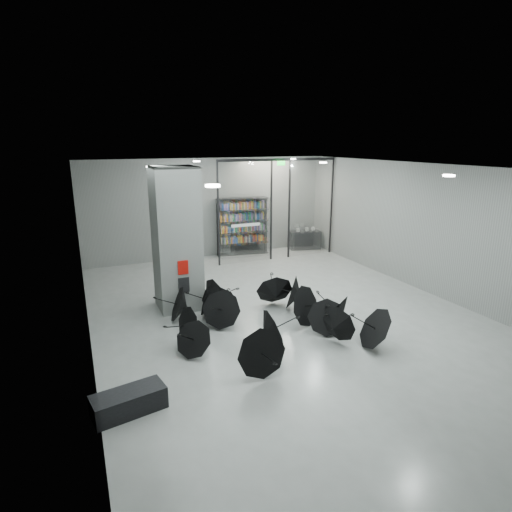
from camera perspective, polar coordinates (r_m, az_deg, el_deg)
name	(u,v)px	position (r m, az deg, el deg)	size (l,w,h in m)	color
room	(290,214)	(10.76, 4.68, 5.65)	(14.00, 14.02, 4.01)	gray
column	(177,239)	(11.92, -10.72, 2.25)	(1.20, 1.20, 4.00)	slate
fire_cabinet	(183,267)	(11.50, -9.86, -1.54)	(0.28, 0.04, 0.38)	#A50A07
info_panel	(184,285)	(11.65, -9.75, -3.90)	(0.30, 0.03, 0.42)	black
exit_sign	(281,163)	(16.44, 3.42, 12.44)	(0.30, 0.06, 0.15)	#0CE533
glass_partition	(278,205)	(16.78, 3.00, 6.88)	(5.06, 0.08, 4.00)	silver
bench	(129,402)	(8.16, -16.85, -18.39)	(1.26, 0.54, 0.41)	black
bookshelf	(242,226)	(17.65, -1.88, 4.06)	(2.17, 0.43, 2.39)	black
shop_counter	(305,240)	(18.76, 6.63, 2.18)	(1.34, 0.54, 0.81)	black
umbrella_cluster	(265,319)	(10.72, 1.22, -8.52)	(5.31, 4.50, 1.26)	black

